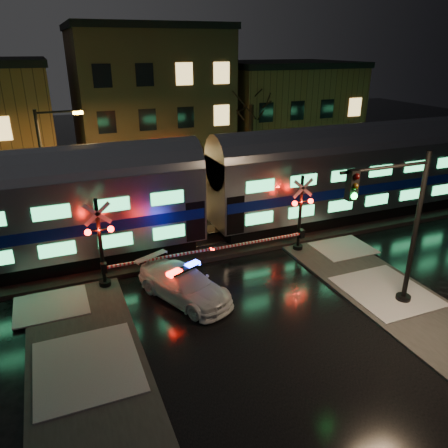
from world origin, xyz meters
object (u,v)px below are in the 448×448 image
at_px(crossing_signal_right, 295,222).
at_px(crossing_signal_left, 110,252).
at_px(streetlight, 49,168).
at_px(traffic_light, 396,231).
at_px(police_car, 184,284).

height_order(crossing_signal_right, crossing_signal_left, crossing_signal_left).
bearing_deg(crossing_signal_right, streetlight, 149.96).
bearing_deg(crossing_signal_right, traffic_light, -82.30).
bearing_deg(crossing_signal_left, streetlight, 106.63).
bearing_deg(police_car, crossing_signal_right, -6.27).
xyz_separation_m(crossing_signal_right, crossing_signal_left, (-9.58, 0.00, 0.04)).
relative_size(traffic_light, streetlight, 0.91).
height_order(police_car, crossing_signal_right, crossing_signal_right).
height_order(crossing_signal_left, streetlight, streetlight).
bearing_deg(traffic_light, crossing_signal_right, 109.38).
xyz_separation_m(police_car, traffic_light, (7.65, -3.95, 2.85)).
bearing_deg(crossing_signal_right, police_car, -161.95).
bearing_deg(police_car, crossing_signal_left, 116.82).
bearing_deg(traffic_light, police_car, 164.39).
height_order(police_car, crossing_signal_left, crossing_signal_left).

